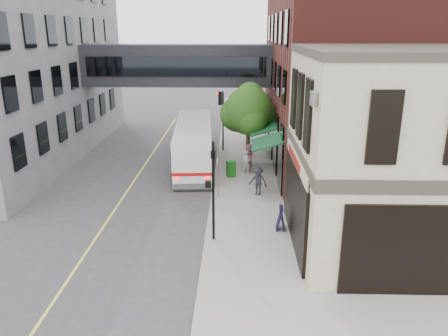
# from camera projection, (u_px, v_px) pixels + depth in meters

# --- Properties ---
(ground) EXTENTS (120.00, 120.00, 0.00)m
(ground) POSITION_uv_depth(u_px,v_px,m) (201.00, 265.00, 17.67)
(ground) COLOR #38383A
(ground) RESTS_ON ground
(sidewalk_main) EXTENTS (4.00, 60.00, 0.15)m
(sidewalk_main) POSITION_uv_depth(u_px,v_px,m) (244.00, 162.00, 30.92)
(sidewalk_main) COLOR gray
(sidewalk_main) RESTS_ON ground
(corner_building) EXTENTS (10.19, 8.12, 8.45)m
(corner_building) POSITION_uv_depth(u_px,v_px,m) (419.00, 153.00, 18.06)
(corner_building) COLOR #B5AB8A
(corner_building) RESTS_ON ground
(brick_building) EXTENTS (13.76, 18.00, 14.00)m
(brick_building) POSITION_uv_depth(u_px,v_px,m) (363.00, 62.00, 29.56)
(brick_building) COLOR #4F1E18
(brick_building) RESTS_ON ground
(skyway_bridge) EXTENTS (14.00, 3.18, 3.00)m
(skyway_bridge) POSITION_uv_depth(u_px,v_px,m) (178.00, 65.00, 32.89)
(skyway_bridge) COLOR black
(skyway_bridge) RESTS_ON ground
(traffic_signal_near) EXTENTS (0.44, 0.22, 4.60)m
(traffic_signal_near) POSITION_uv_depth(u_px,v_px,m) (212.00, 179.00, 18.65)
(traffic_signal_near) COLOR black
(traffic_signal_near) RESTS_ON sidewalk_main
(traffic_signal_far) EXTENTS (0.53, 0.28, 4.50)m
(traffic_signal_far) POSITION_uv_depth(u_px,v_px,m) (221.00, 109.00, 32.83)
(traffic_signal_far) COLOR black
(traffic_signal_far) RESTS_ON sidewalk_main
(street_sign_pole) EXTENTS (0.08, 0.75, 3.00)m
(street_sign_pole) POSITION_uv_depth(u_px,v_px,m) (218.00, 167.00, 23.73)
(street_sign_pole) COLOR gray
(street_sign_pole) RESTS_ON sidewalk_main
(street_tree) EXTENTS (3.80, 3.20, 5.60)m
(street_tree) POSITION_uv_depth(u_px,v_px,m) (248.00, 111.00, 29.00)
(street_tree) COLOR #382619
(street_tree) RESTS_ON sidewalk_main
(lane_marking) EXTENTS (0.12, 40.00, 0.01)m
(lane_marking) POSITION_uv_depth(u_px,v_px,m) (134.00, 181.00, 27.31)
(lane_marking) COLOR #D8CC4C
(lane_marking) RESTS_ON ground
(bus) EXTENTS (3.20, 10.87, 2.89)m
(bus) POSITION_uv_depth(u_px,v_px,m) (194.00, 142.00, 30.14)
(bus) COLOR white
(bus) RESTS_ON ground
(pedestrian_a) EXTENTS (0.61, 0.46, 1.50)m
(pedestrian_a) POSITION_uv_depth(u_px,v_px,m) (246.00, 162.00, 28.15)
(pedestrian_a) COLOR silver
(pedestrian_a) RESTS_ON sidewalk_main
(pedestrian_b) EXTENTS (0.95, 0.76, 1.86)m
(pedestrian_b) POSITION_uv_depth(u_px,v_px,m) (250.00, 158.00, 28.36)
(pedestrian_b) COLOR #CD858D
(pedestrian_b) RESTS_ON sidewalk_main
(pedestrian_c) EXTENTS (1.20, 0.95, 1.62)m
(pedestrian_c) POSITION_uv_depth(u_px,v_px,m) (258.00, 181.00, 24.48)
(pedestrian_c) COLOR #22212A
(pedestrian_c) RESTS_ON sidewalk_main
(newspaper_box) EXTENTS (0.63, 0.59, 1.03)m
(newspaper_box) POSITION_uv_depth(u_px,v_px,m) (231.00, 169.00, 27.59)
(newspaper_box) COLOR #175E15
(newspaper_box) RESTS_ON sidewalk_main
(sandwich_board) EXTENTS (0.45, 0.66, 1.13)m
(sandwich_board) POSITION_uv_depth(u_px,v_px,m) (281.00, 218.00, 20.31)
(sandwich_board) COLOR black
(sandwich_board) RESTS_ON sidewalk_main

